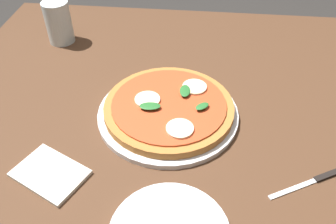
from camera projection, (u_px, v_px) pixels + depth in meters
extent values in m
cube|color=#4C301E|center=(175.00, 128.00, 0.77)|extent=(1.15, 1.08, 0.04)
cube|color=#4C301E|center=(315.00, 122.00, 1.32)|extent=(0.07, 0.07, 0.69)
cube|color=#4C301E|center=(62.00, 104.00, 1.40)|extent=(0.07, 0.07, 0.69)
cylinder|color=silver|center=(168.00, 113.00, 0.77)|extent=(0.31, 0.31, 0.01)
cylinder|color=#B27033|center=(169.00, 108.00, 0.76)|extent=(0.28, 0.28, 0.02)
cylinder|color=#CC4723|center=(169.00, 104.00, 0.76)|extent=(0.25, 0.25, 0.00)
cylinder|color=beige|center=(147.00, 100.00, 0.76)|extent=(0.06, 0.06, 0.00)
cylinder|color=beige|center=(180.00, 129.00, 0.69)|extent=(0.06, 0.06, 0.00)
cylinder|color=beige|center=(195.00, 87.00, 0.80)|extent=(0.06, 0.06, 0.00)
ellipsoid|color=#286B2D|center=(202.00, 106.00, 0.74)|extent=(0.04, 0.04, 0.00)
ellipsoid|color=#286B2D|center=(150.00, 105.00, 0.74)|extent=(0.05, 0.03, 0.00)
ellipsoid|color=#286B2D|center=(185.00, 91.00, 0.78)|extent=(0.02, 0.04, 0.00)
cube|color=white|center=(50.00, 173.00, 0.65)|extent=(0.16, 0.14, 0.01)
cube|color=black|center=(330.00, 174.00, 0.65)|extent=(0.07, 0.04, 0.01)
cube|color=silver|center=(293.00, 189.00, 0.63)|extent=(0.09, 0.06, 0.00)
cylinder|color=silver|center=(59.00, 22.00, 0.98)|extent=(0.07, 0.07, 0.12)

